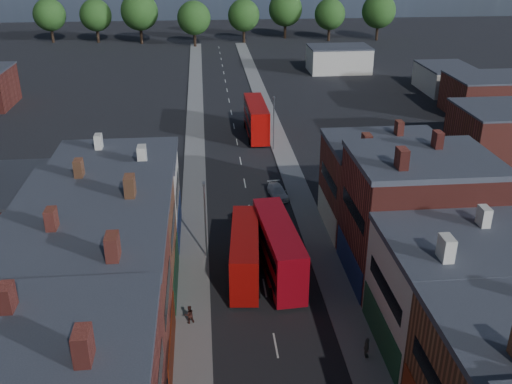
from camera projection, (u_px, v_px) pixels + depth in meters
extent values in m
cube|color=gray|center=(195.00, 179.00, 75.08)|extent=(3.00, 200.00, 0.12)
cube|color=gray|center=(292.00, 175.00, 76.19)|extent=(3.00, 200.00, 0.12)
cylinder|color=slate|center=(205.00, 222.00, 55.44)|extent=(0.16, 0.16, 8.00)
cube|color=slate|center=(204.00, 184.00, 53.78)|extent=(0.25, 0.70, 0.25)
cylinder|color=slate|center=(274.00, 124.00, 83.50)|extent=(0.16, 0.16, 8.00)
cube|color=slate|center=(274.00, 98.00, 81.83)|extent=(0.25, 0.70, 0.25)
cube|color=#B30D0A|center=(245.00, 253.00, 52.89)|extent=(3.48, 11.15, 4.39)
cube|color=black|center=(245.00, 261.00, 53.24)|extent=(3.46, 10.28, 0.90)
cube|color=black|center=(245.00, 243.00, 52.45)|extent=(3.46, 10.28, 0.90)
cylinder|color=black|center=(231.00, 293.00, 50.54)|extent=(0.39, 1.02, 1.00)
cylinder|color=black|center=(259.00, 293.00, 50.55)|extent=(0.39, 1.02, 1.00)
cylinder|color=black|center=(233.00, 252.00, 56.92)|extent=(0.39, 1.02, 1.00)
cylinder|color=black|center=(258.00, 252.00, 56.93)|extent=(0.39, 1.02, 1.00)
cube|color=#B80A18|center=(278.00, 248.00, 53.07)|extent=(3.70, 12.30, 4.85)
cube|color=black|center=(278.00, 257.00, 53.46)|extent=(3.69, 11.34, 0.99)
cube|color=black|center=(279.00, 238.00, 52.59)|extent=(3.69, 11.34, 0.99)
cylinder|color=black|center=(272.00, 294.00, 50.32)|extent=(0.42, 1.12, 1.10)
cylinder|color=black|center=(302.00, 291.00, 50.75)|extent=(0.42, 1.12, 1.10)
cylinder|color=black|center=(257.00, 250.00, 57.27)|extent=(0.42, 1.12, 1.10)
cylinder|color=black|center=(283.00, 248.00, 57.70)|extent=(0.42, 1.12, 1.10)
cube|color=#A80A07|center=(256.00, 118.00, 89.90)|extent=(2.98, 12.55, 5.01)
cube|color=black|center=(256.00, 124.00, 90.30)|extent=(3.03, 11.55, 1.02)
cube|color=black|center=(256.00, 111.00, 89.40)|extent=(3.03, 11.55, 1.02)
cylinder|color=black|center=(250.00, 141.00, 87.11)|extent=(0.35, 1.14, 1.14)
cylinder|color=black|center=(268.00, 140.00, 87.38)|extent=(0.35, 1.14, 1.14)
cylinder|color=black|center=(245.00, 125.00, 94.36)|extent=(0.35, 1.14, 1.14)
cylinder|color=black|center=(262.00, 124.00, 94.63)|extent=(0.35, 1.14, 1.14)
imported|color=black|center=(241.00, 220.00, 63.27)|extent=(2.05, 4.04, 1.10)
imported|color=white|center=(278.00, 192.00, 69.84)|extent=(2.43, 4.83, 1.34)
imported|color=#45221B|center=(189.00, 314.00, 47.00)|extent=(0.87, 0.63, 1.61)
imported|color=#5F5B51|center=(367.00, 348.00, 43.15)|extent=(0.54, 1.05, 1.74)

